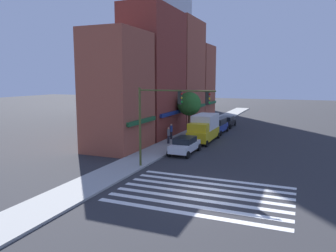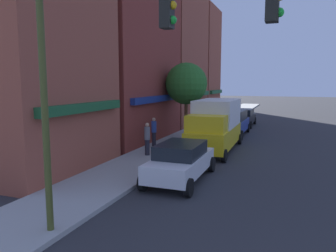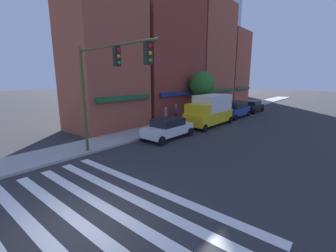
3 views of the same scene
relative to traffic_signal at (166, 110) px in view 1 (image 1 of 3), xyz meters
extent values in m
plane|color=#2D2D30|center=(-4.07, -4.15, -4.70)|extent=(200.00, 200.00, 0.00)
cube|color=#9E9E99|center=(-4.07, 3.35, -4.63)|extent=(120.00, 3.00, 0.15)
cube|color=silver|center=(-7.27, -4.15, -4.70)|extent=(0.46, 10.80, 0.01)
cube|color=silver|center=(-6.21, -4.15, -4.70)|extent=(0.46, 10.80, 0.01)
cube|color=silver|center=(-5.14, -4.15, -4.70)|extent=(0.46, 10.80, 0.01)
cube|color=silver|center=(-4.07, -4.15, -4.70)|extent=(0.46, 10.80, 0.01)
cube|color=silver|center=(-3.01, -4.15, -4.70)|extent=(0.46, 10.80, 0.01)
cube|color=silver|center=(-1.94, -4.15, -4.70)|extent=(0.46, 10.80, 0.01)
cube|color=silver|center=(-0.87, -4.15, -4.70)|extent=(0.46, 10.80, 0.01)
cube|color=#9E4C38|center=(5.23, 7.35, 1.17)|extent=(6.69, 5.00, 11.74)
cube|color=#1E592D|center=(5.23, 4.70, -1.70)|extent=(5.69, 0.30, 0.40)
cube|color=maroon|center=(13.89, 7.35, 3.00)|extent=(9.64, 5.00, 15.40)
cube|color=navy|center=(13.89, 4.70, -1.70)|extent=(8.19, 0.30, 0.40)
cube|color=#9E4C38|center=(23.46, 7.35, 3.11)|extent=(8.92, 5.00, 15.63)
cube|color=#1E592D|center=(23.46, 4.70, -1.70)|extent=(7.58, 0.30, 0.40)
cube|color=#9E4C38|center=(31.50, 7.35, 1.64)|extent=(6.30, 5.00, 12.67)
cube|color=#1E592D|center=(31.50, 4.70, -1.70)|extent=(5.36, 0.30, 0.40)
cylinder|color=#474C1E|center=(0.00, 2.25, -1.50)|extent=(0.18, 0.18, 6.41)
cylinder|color=#474C1E|center=(0.00, -0.80, 1.51)|extent=(0.12, 6.09, 0.12)
cube|color=black|center=(0.00, -1.10, 0.99)|extent=(0.32, 0.24, 0.95)
sphere|color=red|center=(0.00, -1.23, 1.28)|extent=(0.18, 0.18, 0.18)
sphere|color=#EAAD14|center=(0.00, -1.23, 0.98)|extent=(0.18, 0.18, 0.18)
sphere|color=green|center=(0.00, -1.23, 0.68)|extent=(0.18, 0.18, 0.18)
cube|color=black|center=(0.00, -3.24, 0.99)|extent=(0.32, 0.24, 0.95)
sphere|color=red|center=(0.00, -3.37, 1.28)|extent=(0.18, 0.18, 0.18)
sphere|color=#EAAD14|center=(0.00, -3.37, 0.98)|extent=(0.18, 0.18, 0.18)
sphere|color=green|center=(0.00, -3.37, 0.68)|extent=(0.18, 0.18, 0.18)
cube|color=white|center=(5.95, 0.55, -4.01)|extent=(4.40, 1.80, 0.70)
cube|color=black|center=(5.95, 0.55, -3.39)|extent=(2.42, 1.66, 0.55)
cylinder|color=black|center=(4.16, 1.45, -4.36)|extent=(0.68, 0.22, 0.68)
cylinder|color=black|center=(4.16, -0.35, -4.36)|extent=(0.68, 0.22, 0.68)
cylinder|color=black|center=(7.74, 1.45, -4.36)|extent=(0.68, 0.22, 0.68)
cylinder|color=black|center=(7.74, -0.35, -4.36)|extent=(0.68, 0.22, 0.68)
cube|color=yellow|center=(12.40, 0.55, -3.81)|extent=(6.22, 2.26, 1.10)
cube|color=silver|center=(13.02, 0.55, -2.46)|extent=(4.36, 2.24, 1.60)
cube|color=yellow|center=(10.42, 0.55, -2.81)|extent=(1.76, 2.11, 0.90)
cylinder|color=black|center=(9.71, 1.65, -4.36)|extent=(0.68, 0.22, 0.68)
cylinder|color=black|center=(9.71, -0.55, -4.36)|extent=(0.68, 0.22, 0.68)
cylinder|color=black|center=(15.09, 1.65, -4.36)|extent=(0.68, 0.22, 0.68)
cylinder|color=black|center=(15.09, -0.55, -4.36)|extent=(0.68, 0.22, 0.68)
cube|color=navy|center=(18.75, 0.55, -3.94)|extent=(4.72, 1.96, 0.85)
cube|color=black|center=(18.75, 0.55, -3.14)|extent=(3.31, 1.79, 0.75)
cylinder|color=black|center=(16.80, 1.50, -4.36)|extent=(0.68, 0.22, 0.68)
cylinder|color=black|center=(16.80, -0.40, -4.36)|extent=(0.68, 0.22, 0.68)
cylinder|color=black|center=(20.69, 1.50, -4.36)|extent=(0.68, 0.22, 0.68)
cylinder|color=black|center=(20.69, -0.40, -4.36)|extent=(0.68, 0.22, 0.68)
cube|color=black|center=(24.60, 0.55, -4.01)|extent=(4.45, 1.92, 0.70)
cube|color=black|center=(24.60, 0.55, -3.39)|extent=(2.47, 1.72, 0.55)
cylinder|color=black|center=(22.81, 1.45, -4.36)|extent=(0.68, 0.22, 0.68)
cylinder|color=black|center=(22.81, -0.35, -4.36)|extent=(0.68, 0.22, 0.68)
cylinder|color=black|center=(26.39, 1.45, -4.36)|extent=(0.68, 0.22, 0.68)
cylinder|color=black|center=(26.39, -0.35, -4.36)|extent=(0.68, 0.22, 0.68)
cylinder|color=#23232D|center=(9.27, 3.58, -4.13)|extent=(0.26, 0.26, 0.85)
cylinder|color=slate|center=(9.27, 3.58, -3.35)|extent=(0.32, 0.32, 0.70)
sphere|color=tan|center=(9.27, 3.58, -2.89)|extent=(0.22, 0.22, 0.22)
cylinder|color=#23232D|center=(11.81, 4.27, -4.13)|extent=(0.26, 0.26, 0.85)
cylinder|color=#2D4C9E|center=(11.81, 4.27, -3.35)|extent=(0.32, 0.32, 0.70)
sphere|color=tan|center=(11.81, 4.27, -2.89)|extent=(0.22, 0.22, 0.22)
cylinder|color=brown|center=(15.52, 3.35, -3.14)|extent=(0.24, 0.24, 2.82)
sphere|color=#286623|center=(15.52, 3.35, -0.70)|extent=(2.94, 2.94, 2.94)
camera|label=1|loc=(-22.96, -9.54, 2.40)|focal=35.00mm
camera|label=2|loc=(-6.70, -3.66, -0.63)|focal=35.00mm
camera|label=3|loc=(-7.25, -10.35, -0.10)|focal=24.00mm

